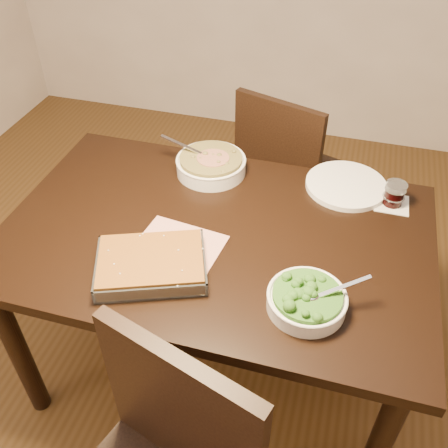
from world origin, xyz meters
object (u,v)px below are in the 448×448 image
Objects in this scene: table at (216,252)px; stew_bowl at (211,164)px; broccoli_bowl at (307,300)px; chair_far at (286,168)px; wine_tumbler at (394,193)px; dinner_plate at (346,185)px; baking_dish at (151,264)px.

table is 4.77× the size of stew_bowl.
broccoli_bowl reaches higher than table.
table is at bearing 144.98° from broccoli_bowl.
table is 0.81m from chair_far.
table is 0.65m from wine_tumbler.
baking_dish is at bearing -131.80° from dinner_plate.
dinner_plate is at bearing 26.90° from baking_dish.
table is 16.81× the size of wine_tumbler.
chair_far is (0.22, 0.47, -0.29)m from stew_bowl.
baking_dish is at bearing 95.16° from chair_far.
broccoli_bowl is at bearing -35.02° from table.
chair_far reaches higher than baking_dish.
chair_far reaches higher than wine_tumbler.
wine_tumbler is (0.55, 0.31, 0.14)m from table.
chair_far is at bearing 82.12° from table.
wine_tumbler reaches higher than dinner_plate.
baking_dish is 0.78m from dinner_plate.
wine_tumbler is at bearing 29.09° from table.
stew_bowl is 0.59m from chair_far.
baking_dish reaches higher than table.
stew_bowl is 3.53× the size of wine_tumbler.
chair_far is (-0.28, 0.43, -0.26)m from dinner_plate.
dinner_plate is at bearing 162.22° from wine_tumbler.
dinner_plate is (0.05, 0.59, -0.02)m from broccoli_bowl.
stew_bowl is 0.76× the size of baking_dish.
stew_bowl is 0.54m from baking_dish.
table is at bearing 37.99° from baking_dish.
table is 5.83× the size of broccoli_bowl.
stew_bowl reaches higher than table.
stew_bowl is at bearing 109.28° from table.
wine_tumbler is 0.29× the size of dinner_plate.
broccoli_bowl is 0.47m from baking_dish.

